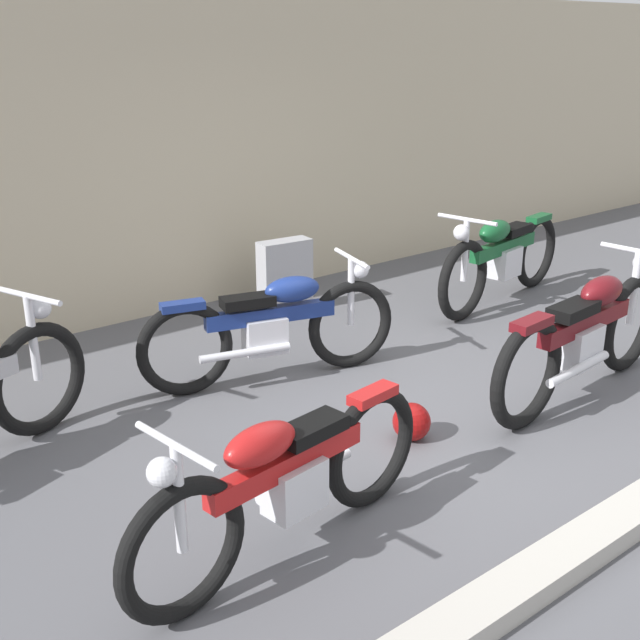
{
  "coord_description": "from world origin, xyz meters",
  "views": [
    {
      "loc": [
        -3.82,
        -3.22,
        2.5
      ],
      "look_at": [
        -0.46,
        0.99,
        0.55
      ],
      "focal_mm": 44.1,
      "sensor_mm": 36.0,
      "label": 1
    }
  ],
  "objects_px": {
    "stone_marker": "(285,277)",
    "helmet": "(412,422)",
    "motorcycle_maroon": "(585,335)",
    "motorcycle_red": "(285,480)",
    "motorcycle_green": "(501,257)",
    "motorcycle_blue": "(273,326)"
  },
  "relations": [
    {
      "from": "helmet",
      "to": "motorcycle_green",
      "type": "bearing_deg",
      "value": 28.85
    },
    {
      "from": "motorcycle_green",
      "to": "helmet",
      "type": "bearing_deg",
      "value": 19.46
    },
    {
      "from": "motorcycle_red",
      "to": "motorcycle_green",
      "type": "bearing_deg",
      "value": -161.6
    },
    {
      "from": "stone_marker",
      "to": "motorcycle_blue",
      "type": "bearing_deg",
      "value": -129.39
    },
    {
      "from": "motorcycle_maroon",
      "to": "helmet",
      "type": "bearing_deg",
      "value": 164.28
    },
    {
      "from": "stone_marker",
      "to": "helmet",
      "type": "height_order",
      "value": "stone_marker"
    },
    {
      "from": "helmet",
      "to": "motorcycle_blue",
      "type": "xyz_separation_m",
      "value": [
        -0.15,
        1.35,
        0.32
      ]
    },
    {
      "from": "stone_marker",
      "to": "motorcycle_blue",
      "type": "relative_size",
      "value": 0.35
    },
    {
      "from": "helmet",
      "to": "motorcycle_red",
      "type": "height_order",
      "value": "motorcycle_red"
    },
    {
      "from": "motorcycle_red",
      "to": "motorcycle_maroon",
      "type": "distance_m",
      "value": 2.82
    },
    {
      "from": "stone_marker",
      "to": "helmet",
      "type": "distance_m",
      "value": 2.73
    },
    {
      "from": "stone_marker",
      "to": "motorcycle_maroon",
      "type": "relative_size",
      "value": 0.32
    },
    {
      "from": "helmet",
      "to": "motorcycle_maroon",
      "type": "relative_size",
      "value": 0.11
    },
    {
      "from": "motorcycle_red",
      "to": "motorcycle_maroon",
      "type": "xyz_separation_m",
      "value": [
        2.81,
        0.18,
        0.05
      ]
    },
    {
      "from": "motorcycle_red",
      "to": "motorcycle_blue",
      "type": "xyz_separation_m",
      "value": [
        1.22,
        1.81,
        0.01
      ]
    },
    {
      "from": "motorcycle_red",
      "to": "motorcycle_blue",
      "type": "bearing_deg",
      "value": -131.15
    },
    {
      "from": "stone_marker",
      "to": "motorcycle_green",
      "type": "relative_size",
      "value": 0.33
    },
    {
      "from": "motorcycle_green",
      "to": "motorcycle_blue",
      "type": "bearing_deg",
      "value": -6.63
    },
    {
      "from": "helmet",
      "to": "motorcycle_red",
      "type": "bearing_deg",
      "value": -161.22
    },
    {
      "from": "motorcycle_maroon",
      "to": "motorcycle_green",
      "type": "bearing_deg",
      "value": 50.34
    },
    {
      "from": "helmet",
      "to": "motorcycle_blue",
      "type": "distance_m",
      "value": 1.39
    },
    {
      "from": "motorcycle_green",
      "to": "motorcycle_red",
      "type": "distance_m",
      "value": 4.5
    }
  ]
}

